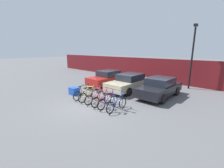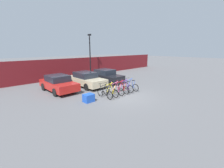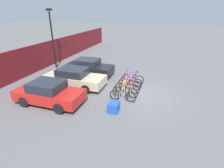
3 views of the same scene
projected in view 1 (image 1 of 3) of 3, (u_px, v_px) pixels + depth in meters
The scene contains 14 objects.
ground_plane at pixel (90, 105), 9.19m from camera, with size 120.00×120.00×0.00m, color #59595B.
hoarding_wall at pixel (160, 70), 15.74m from camera, with size 36.00×0.16×2.43m, color maroon.
bike_rack at pixel (100, 96), 9.43m from camera, with size 3.59×0.04×0.57m.
bicycle_black at pixel (84, 94), 10.35m from camera, with size 0.68×1.71×1.05m.
bicycle_yellow at pixel (89, 95), 9.97m from camera, with size 0.68×1.71×1.05m.
bicycle_pink at pixel (95, 97), 9.56m from camera, with size 0.68×1.71×1.05m.
bicycle_red at pixel (102, 99), 9.15m from camera, with size 0.68×1.71×1.05m.
bicycle_purple at pixel (108, 101), 8.81m from camera, with size 0.68×1.71×1.05m.
bicycle_blue at pixel (117, 104), 8.35m from camera, with size 0.68×1.71×1.05m.
car_red at pixel (108, 78), 14.35m from camera, with size 1.91×4.10×1.40m.
car_beige at pixel (130, 82), 12.44m from camera, with size 1.91×4.46×1.40m.
car_black at pixel (159, 87), 10.79m from camera, with size 1.91×4.15×1.40m.
lamp_post at pixel (192, 53), 12.51m from camera, with size 0.24×0.44×5.37m.
cargo_crate at pixel (74, 91), 11.38m from camera, with size 0.70×0.56×0.55m, color blue.
Camera 1 is at (6.85, -5.47, 3.37)m, focal length 24.00 mm.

